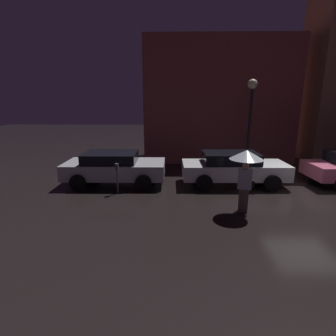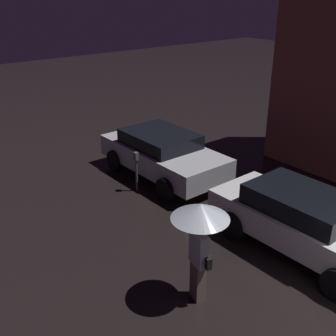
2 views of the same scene
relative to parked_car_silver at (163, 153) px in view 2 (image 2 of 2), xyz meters
name	(u,v)px [view 2 (image 2 of 2)]	position (x,y,z in m)	size (l,w,h in m)	color
parked_car_silver	(163,153)	(0.00, 0.00, 0.00)	(4.19, 2.07, 1.36)	#B7B7BF
parked_car_white	(305,221)	(5.01, -0.01, 0.01)	(4.33, 1.89, 1.38)	silver
pedestrian_with_umbrella	(200,225)	(4.74, -2.84, 0.86)	(1.03, 1.03, 2.01)	#66564C
parking_meter	(136,167)	(0.38, -1.22, 0.00)	(0.12, 0.10, 1.17)	#4C5154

